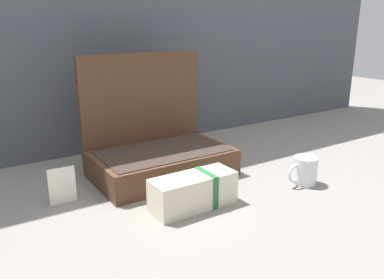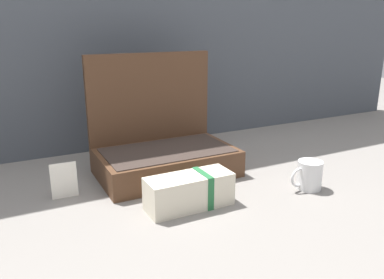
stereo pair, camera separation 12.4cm
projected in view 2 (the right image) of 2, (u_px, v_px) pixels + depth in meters
The scene contains 5 objects.
ground_plane at pixel (194, 187), 1.32m from camera, with size 6.00×6.00×0.00m, color slate.
open_suitcase at pixel (163, 148), 1.44m from camera, with size 0.49×0.31×0.43m.
cream_toiletry_bag at pixel (190, 191), 1.17m from camera, with size 0.26×0.11×0.11m.
coffee_mug at pixel (309, 175), 1.30m from camera, with size 0.12×0.08×0.10m.
info_card_left at pixel (64, 180), 1.23m from camera, with size 0.08×0.01×0.12m, color white.
Camera 2 is at (-0.56, -1.08, 0.54)m, focal length 36.34 mm.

